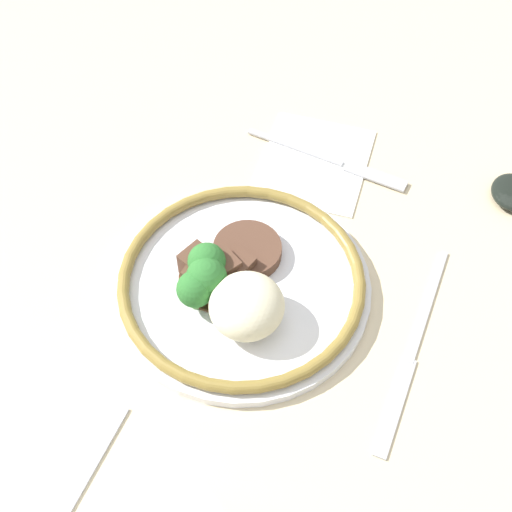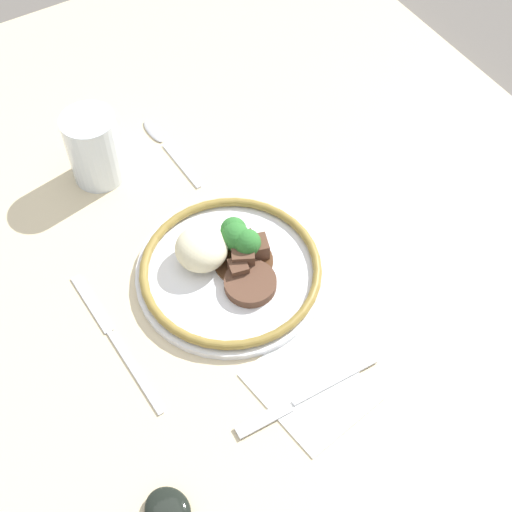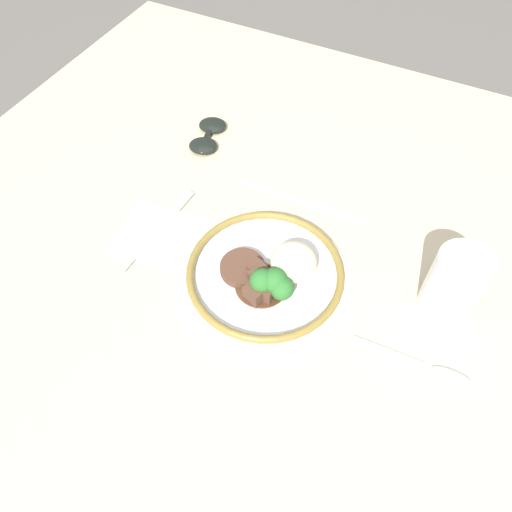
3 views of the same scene
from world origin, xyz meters
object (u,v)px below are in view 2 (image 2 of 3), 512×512
(fork, at_px, (294,403))
(spoon, at_px, (160,140))
(juice_glass, at_px, (95,150))
(knife, at_px, (112,336))
(plate, at_px, (229,265))

(fork, relative_size, spoon, 1.16)
(fork, height_order, spoon, same)
(juice_glass, xyz_separation_m, fork, (-0.45, -0.05, -0.05))
(knife, bearing_deg, juice_glass, -23.84)
(juice_glass, distance_m, fork, 0.46)
(juice_glass, relative_size, spoon, 0.66)
(plate, distance_m, fork, 0.21)
(plate, bearing_deg, juice_glass, 16.79)
(plate, bearing_deg, spoon, -6.60)
(knife, bearing_deg, spoon, -39.58)
(plate, distance_m, spoon, 0.27)
(juice_glass, height_order, fork, juice_glass)
(spoon, bearing_deg, fork, 170.44)
(plate, relative_size, fork, 1.31)
(juice_glass, height_order, spoon, juice_glass)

